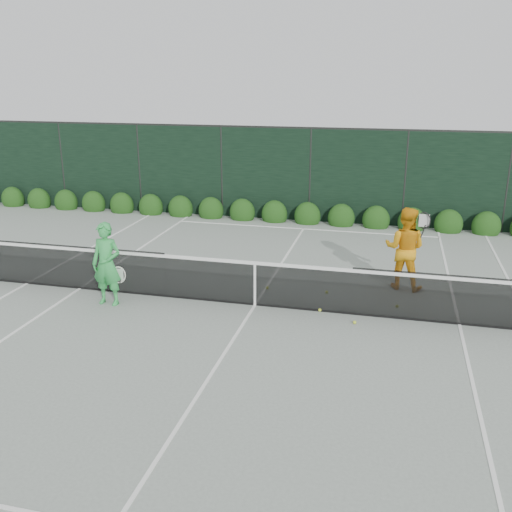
# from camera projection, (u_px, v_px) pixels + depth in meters

# --- Properties ---
(ground) EXTENTS (80.00, 80.00, 0.00)m
(ground) POSITION_uv_depth(u_px,v_px,m) (255.00, 305.00, 12.05)
(ground) COLOR gray
(ground) RESTS_ON ground
(tennis_net) EXTENTS (12.90, 0.10, 1.07)m
(tennis_net) POSITION_uv_depth(u_px,v_px,m) (254.00, 282.00, 11.89)
(tennis_net) COLOR black
(tennis_net) RESTS_ON ground
(player_woman) EXTENTS (0.68, 0.44, 1.77)m
(player_woman) POSITION_uv_depth(u_px,v_px,m) (107.00, 264.00, 11.88)
(player_woman) COLOR green
(player_woman) RESTS_ON ground
(player_man) EXTENTS (1.04, 0.88, 1.88)m
(player_man) POSITION_uv_depth(u_px,v_px,m) (405.00, 248.00, 12.77)
(player_man) COLOR orange
(player_man) RESTS_ON ground
(court_lines) EXTENTS (11.03, 23.83, 0.01)m
(court_lines) POSITION_uv_depth(u_px,v_px,m) (255.00, 305.00, 12.05)
(court_lines) COLOR white
(court_lines) RESTS_ON ground
(windscreen_fence) EXTENTS (32.00, 21.07, 3.06)m
(windscreen_fence) POSITION_uv_depth(u_px,v_px,m) (214.00, 282.00, 9.08)
(windscreen_fence) COLOR black
(windscreen_fence) RESTS_ON ground
(hedge_row) EXTENTS (31.66, 0.65, 0.94)m
(hedge_row) POSITION_uv_depth(u_px,v_px,m) (307.00, 216.00, 18.59)
(hedge_row) COLOR #18370F
(hedge_row) RESTS_ON ground
(tennis_balls) EXTENTS (2.95, 1.55, 0.07)m
(tennis_balls) POSITION_uv_depth(u_px,v_px,m) (332.00, 303.00, 12.09)
(tennis_balls) COLOR #C7D930
(tennis_balls) RESTS_ON ground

